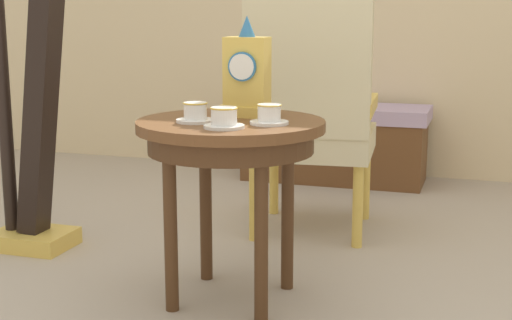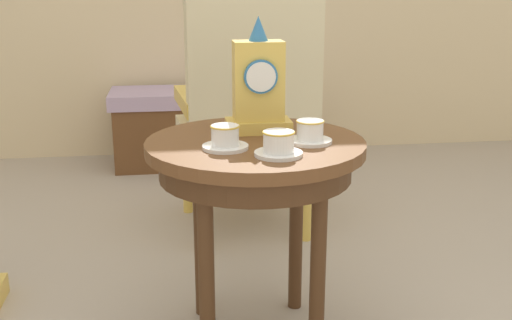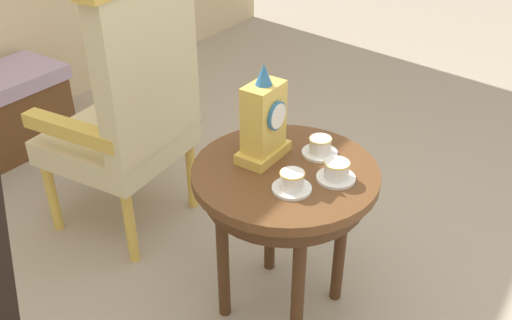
{
  "view_description": "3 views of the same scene",
  "coord_description": "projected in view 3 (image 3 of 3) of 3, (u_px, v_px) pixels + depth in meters",
  "views": [
    {
      "loc": [
        0.86,
        -2.18,
        0.97
      ],
      "look_at": [
        0.13,
        0.07,
        0.49
      ],
      "focal_mm": 51.55,
      "sensor_mm": 36.0,
      "label": 1
    },
    {
      "loc": [
        -0.18,
        -1.63,
        1.06
      ],
      "look_at": [
        0.07,
        0.16,
        0.53
      ],
      "focal_mm": 43.82,
      "sensor_mm": 36.0,
      "label": 2
    },
    {
      "loc": [
        -1.27,
        -0.72,
        1.6
      ],
      "look_at": [
        -0.03,
        0.12,
        0.67
      ],
      "focal_mm": 39.05,
      "sensor_mm": 36.0,
      "label": 3
    }
  ],
  "objects": [
    {
      "name": "ground_plane",
      "position": [
        287.0,
        319.0,
        2.08
      ],
      "size": [
        10.0,
        10.0,
        0.0
      ],
      "primitive_type": "plane",
      "color": "tan"
    },
    {
      "name": "side_table",
      "position": [
        285.0,
        189.0,
        1.86
      ],
      "size": [
        0.62,
        0.62,
        0.62
      ],
      "color": "brown",
      "rests_on": "ground"
    },
    {
      "name": "teacup_left",
      "position": [
        292.0,
        182.0,
        1.7
      ],
      "size": [
        0.12,
        0.12,
        0.06
      ],
      "color": "white",
      "rests_on": "side_table"
    },
    {
      "name": "teacup_right",
      "position": [
        336.0,
        171.0,
        1.75
      ],
      "size": [
        0.13,
        0.13,
        0.06
      ],
      "color": "white",
      "rests_on": "side_table"
    },
    {
      "name": "teacup_center",
      "position": [
        320.0,
        147.0,
        1.89
      ],
      "size": [
        0.12,
        0.12,
        0.06
      ],
      "color": "white",
      "rests_on": "side_table"
    },
    {
      "name": "mantel_clock",
      "position": [
        264.0,
        122.0,
        1.82
      ],
      "size": [
        0.19,
        0.11,
        0.34
      ],
      "color": "gold",
      "rests_on": "side_table"
    },
    {
      "name": "armchair",
      "position": [
        131.0,
        108.0,
        2.27
      ],
      "size": [
        0.59,
        0.58,
        1.14
      ],
      "color": "beige",
      "rests_on": "ground"
    }
  ]
}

